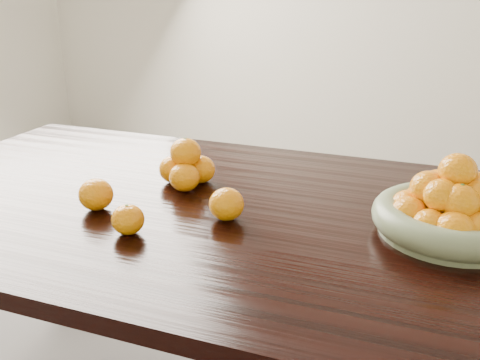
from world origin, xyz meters
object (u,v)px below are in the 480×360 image
(dining_table, at_px, (252,242))
(orange_pyramid, at_px, (186,167))
(fruit_bowl, at_px, (452,212))
(loose_orange_0, at_px, (128,220))

(dining_table, xyz_separation_m, orange_pyramid, (-0.22, 0.09, 0.14))
(dining_table, xyz_separation_m, fruit_bowl, (0.45, 0.02, 0.14))
(dining_table, bearing_deg, loose_orange_0, -133.86)
(fruit_bowl, distance_m, orange_pyramid, 0.67)
(dining_table, bearing_deg, orange_pyramid, 156.97)
(dining_table, distance_m, fruit_bowl, 0.47)
(loose_orange_0, bearing_deg, orange_pyramid, 91.99)
(dining_table, xyz_separation_m, loose_orange_0, (-0.21, -0.22, 0.12))
(dining_table, distance_m, loose_orange_0, 0.33)
(fruit_bowl, relative_size, loose_orange_0, 4.64)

